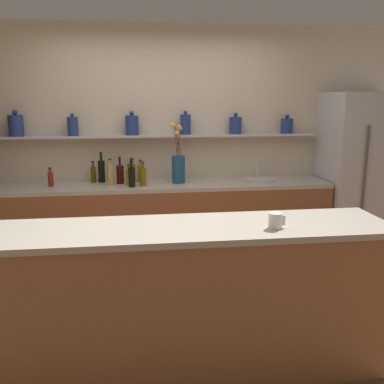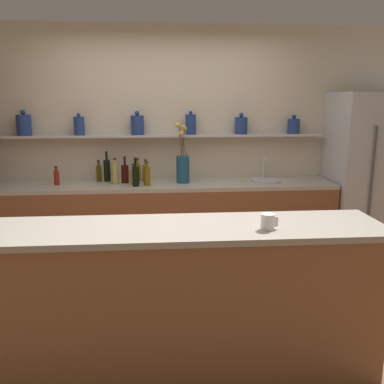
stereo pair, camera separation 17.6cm
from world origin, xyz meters
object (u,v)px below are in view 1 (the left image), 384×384
object	(u,v)px
sink_fixture	(261,179)
bottle_oil_6	(129,177)
bottle_oil_3	(143,176)
coffee_mug	(275,221)
bottle_spirit_7	(110,174)
bottle_sauce_1	(51,178)
bottle_oil_10	(93,174)
refrigerator	(360,177)
bottle_wine_4	(120,174)
flower_vase	(178,167)
bottle_wine_5	(102,171)
bottle_oil_0	(131,174)
bottle_oil_9	(141,173)
bottle_wine_2	(132,176)
bottle_oil_8	(133,172)

from	to	relation	value
sink_fixture	bottle_oil_6	bearing A→B (deg)	-177.85
sink_fixture	bottle_oil_3	size ratio (longest dim) A/B	1.26
coffee_mug	bottle_spirit_7	bearing A→B (deg)	119.17
bottle_sauce_1	bottle_oil_10	size ratio (longest dim) A/B	0.83
refrigerator	bottle_wine_4	xyz separation A→B (m)	(-2.67, 0.09, 0.09)
flower_vase	bottle_wine_5	size ratio (longest dim) A/B	1.95
bottle_wine_5	bottle_spirit_7	xyz separation A→B (m)	(0.10, -0.16, -0.01)
bottle_oil_0	bottle_oil_6	bearing A→B (deg)	-99.18
bottle_oil_9	coffee_mug	bearing A→B (deg)	-69.32
bottle_oil_0	bottle_oil_10	world-z (taller)	bottle_oil_10
bottle_wine_2	bottle_wine_5	xyz separation A→B (m)	(-0.32, 0.29, 0.01)
refrigerator	bottle_wine_2	xyz separation A→B (m)	(-2.55, -0.11, 0.09)
bottle_spirit_7	bottle_oil_8	xyz separation A→B (m)	(0.23, 0.19, -0.02)
bottle_oil_3	sink_fixture	bearing A→B (deg)	5.58
flower_vase	bottle_oil_3	xyz separation A→B (m)	(-0.38, -0.12, -0.07)
bottle_wine_5	bottle_oil_8	world-z (taller)	bottle_wine_5
bottle_oil_0	bottle_wine_4	size ratio (longest dim) A/B	0.81
bottle_oil_6	bottle_oil_9	xyz separation A→B (m)	(0.12, 0.16, 0.01)
bottle_oil_3	bottle_spirit_7	size ratio (longest dim) A/B	0.92
bottle_wine_5	bottle_oil_9	xyz separation A→B (m)	(0.42, -0.03, -0.03)
sink_fixture	bottle_oil_10	world-z (taller)	sink_fixture
bottle_oil_6	bottle_wine_4	bearing A→B (deg)	134.57
flower_vase	bottle_wine_2	size ratio (longest dim) A/B	2.15
bottle_oil_10	flower_vase	bearing A→B (deg)	-8.68
bottle_oil_0	bottle_spirit_7	distance (m)	0.24
bottle_wine_5	bottle_oil_6	distance (m)	0.35
bottle_sauce_1	coffee_mug	size ratio (longest dim) A/B	1.82
bottle_spirit_7	bottle_wine_2	bearing A→B (deg)	-31.13
bottle_oil_0	bottle_wine_5	world-z (taller)	bottle_wine_5
bottle_oil_3	bottle_wine_4	distance (m)	0.29
bottle_sauce_1	bottle_spirit_7	xyz separation A→B (m)	(0.61, -0.01, 0.04)
bottle_oil_3	coffee_mug	size ratio (longest dim) A/B	2.37
bottle_oil_0	bottle_spirit_7	xyz separation A→B (m)	(-0.22, -0.11, 0.02)
sink_fixture	coffee_mug	bearing A→B (deg)	-104.04
bottle_oil_3	bottle_oil_0	bearing A→B (deg)	119.47
bottle_oil_6	coffee_mug	distance (m)	2.19
bottle_oil_6	bottle_oil_10	world-z (taller)	bottle_oil_10
bottle_wine_4	bottle_oil_10	xyz separation A→B (m)	(-0.29, 0.10, -0.01)
flower_vase	bottle_oil_6	bearing A→B (deg)	-174.47
bottle_oil_10	coffee_mug	world-z (taller)	bottle_oil_10
refrigerator	flower_vase	size ratio (longest dim) A/B	2.92
bottle_oil_9	coffee_mug	distance (m)	2.28
bottle_wine_2	bottle_wine_5	world-z (taller)	bottle_wine_5
refrigerator	bottle_sauce_1	size ratio (longest dim) A/B	9.63
refrigerator	bottle_oil_0	xyz separation A→B (m)	(-2.55, 0.14, 0.08)
sink_fixture	bottle_wine_5	xyz separation A→B (m)	(-1.73, 0.14, 0.10)
bottle_spirit_7	bottle_oil_0	bearing A→B (deg)	27.78
bottle_oil_9	bottle_oil_8	bearing A→B (deg)	142.68
refrigerator	bottle_sauce_1	distance (m)	3.38
bottle_wine_2	coffee_mug	xyz separation A→B (m)	(0.90, -1.88, 0.04)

